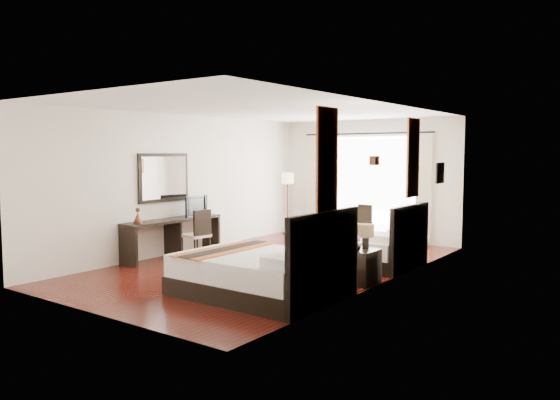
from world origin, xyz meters
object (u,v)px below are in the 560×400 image
Objects in this scene: bed_near at (263,273)px; floor_lamp at (288,182)px; nightstand at (361,267)px; console_desk at (173,238)px; television at (193,206)px; table_lamp at (366,233)px; fruit_bowl at (333,211)px; bed_far at (363,248)px; vase at (357,249)px; desk_chair at (197,243)px; side_table at (332,226)px; window_chair at (361,231)px.

floor_lamp is at bearing 122.00° from bed_near.
console_desk is at bearing -176.62° from nightstand.
console_desk is 0.80m from television.
fruit_bowl is (-2.50, 3.24, -0.10)m from table_lamp.
vase is at bearing -65.72° from bed_far.
bed_near is at bearing -119.17° from nightstand.
desk_chair is at bearing -177.46° from table_lamp.
bed_near is 5.35× the size of table_lamp.
desk_chair reaches higher than console_desk.
nightstand is 4.21m from fruit_bowl.
desk_chair is 3.53m from side_table.
side_table is (-2.53, 3.36, 0.06)m from nightstand.
vase is (-0.02, -0.10, 0.30)m from nightstand.
bed_near is 3.10× the size of television.
floor_lamp reaches higher than window_chair.
bed_near reaches higher than bed_far.
television reaches higher than fruit_bowl.
bed_near is at bearing -92.28° from bed_far.
desk_chair is (-3.54, -0.16, -0.50)m from table_lamp.
bed_far is 3.08× the size of side_table.
console_desk reaches higher than vase.
vase is at bearing 1.95° from console_desk.
bed_far is at bearing 118.97° from table_lamp.
floor_lamp reaches higher than console_desk.
table_lamp is 0.19× the size of console_desk.
window_chair is (-1.11, 2.05, -0.03)m from bed_far.
bed_far reaches higher than desk_chair.
side_table is at bearing 68.00° from console_desk.
bed_far is 1.31× the size of floor_lamp.
floor_lamp is 1.62m from fruit_bowl.
table_lamp is 4.13m from side_table.
floor_lamp is (-3.28, 2.23, 1.00)m from bed_far.
fruit_bowl is (-1.80, 1.98, 0.39)m from bed_far.
floor_lamp reaches higher than table_lamp.
bed_far is 15.72× the size of vase.
window_chair is (2.16, -0.18, -1.03)m from floor_lamp.
vase reaches higher than nightstand.
window_chair is at bearing -111.32° from desk_chair.
fruit_bowl reaches higher than side_table.
television is at bearing -115.20° from side_table.
vase is at bearing -43.29° from floor_lamp.
desk_chair is (-2.85, -1.42, -0.01)m from bed_far.
side_table reaches higher than nightstand.
nightstand is at bearing -53.03° from side_table.
nightstand is at bearing -174.32° from desk_chair.
bed_near reaches higher than nightstand.
bed_far is 2.13× the size of desk_chair.
vase is 0.06× the size of console_desk.
vase is 0.20× the size of side_table.
side_table is 0.73m from window_chair.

